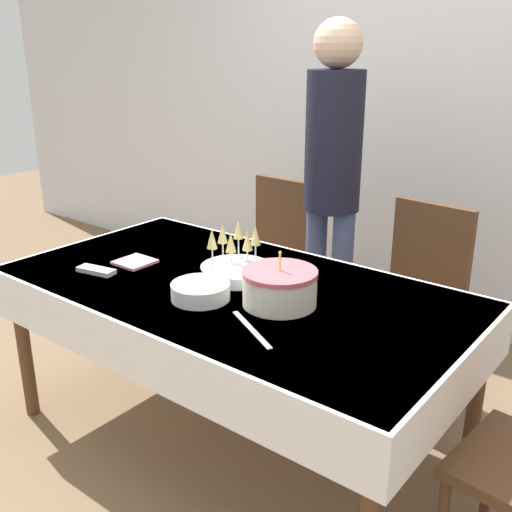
{
  "coord_description": "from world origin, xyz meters",
  "views": [
    {
      "loc": [
        1.45,
        -1.68,
        1.64
      ],
      "look_at": [
        0.07,
        0.06,
        0.85
      ],
      "focal_mm": 42.0,
      "sensor_mm": 36.0,
      "label": 1
    }
  ],
  "objects_px": {
    "dining_chair_far_right": "(416,296)",
    "person_standing": "(333,166)",
    "dining_chair_far_left": "(273,259)",
    "champagne_tray": "(235,248)",
    "plate_stack_main": "(201,291)",
    "birthday_cake": "(280,287)",
    "plate_stack_dessert": "(236,276)"
  },
  "relations": [
    {
      "from": "plate_stack_main",
      "to": "champagne_tray",
      "type": "bearing_deg",
      "value": 109.28
    },
    {
      "from": "dining_chair_far_right",
      "to": "person_standing",
      "type": "bearing_deg",
      "value": 177.82
    },
    {
      "from": "birthday_cake",
      "to": "champagne_tray",
      "type": "bearing_deg",
      "value": 152.38
    },
    {
      "from": "dining_chair_far_left",
      "to": "dining_chair_far_right",
      "type": "bearing_deg",
      "value": -0.03
    },
    {
      "from": "dining_chair_far_left",
      "to": "plate_stack_main",
      "type": "xyz_separation_m",
      "value": [
        0.42,
        -1.01,
        0.25
      ]
    },
    {
      "from": "person_standing",
      "to": "dining_chair_far_right",
      "type": "bearing_deg",
      "value": -2.18
    },
    {
      "from": "dining_chair_far_right",
      "to": "plate_stack_dessert",
      "type": "height_order",
      "value": "dining_chair_far_right"
    },
    {
      "from": "dining_chair_far_right",
      "to": "person_standing",
      "type": "distance_m",
      "value": 0.75
    },
    {
      "from": "dining_chair_far_right",
      "to": "champagne_tray",
      "type": "distance_m",
      "value": 0.92
    },
    {
      "from": "dining_chair_far_left",
      "to": "birthday_cake",
      "type": "relative_size",
      "value": 3.39
    },
    {
      "from": "dining_chair_far_left",
      "to": "birthday_cake",
      "type": "height_order",
      "value": "dining_chair_far_left"
    },
    {
      "from": "dining_chair_far_left",
      "to": "dining_chair_far_right",
      "type": "xyz_separation_m",
      "value": [
        0.84,
        -0.0,
        0.0
      ]
    },
    {
      "from": "birthday_cake",
      "to": "plate_stack_dessert",
      "type": "relative_size",
      "value": 1.5
    },
    {
      "from": "birthday_cake",
      "to": "champagne_tray",
      "type": "relative_size",
      "value": 0.91
    },
    {
      "from": "dining_chair_far_right",
      "to": "plate_stack_dessert",
      "type": "bearing_deg",
      "value": -118.38
    },
    {
      "from": "birthday_cake",
      "to": "plate_stack_dessert",
      "type": "distance_m",
      "value": 0.28
    },
    {
      "from": "dining_chair_far_left",
      "to": "plate_stack_dessert",
      "type": "relative_size",
      "value": 5.08
    },
    {
      "from": "birthday_cake",
      "to": "plate_stack_main",
      "type": "distance_m",
      "value": 0.3
    },
    {
      "from": "dining_chair_far_right",
      "to": "plate_stack_main",
      "type": "height_order",
      "value": "dining_chair_far_right"
    },
    {
      "from": "dining_chair_far_left",
      "to": "champagne_tray",
      "type": "bearing_deg",
      "value": -66.11
    },
    {
      "from": "plate_stack_dessert",
      "to": "person_standing",
      "type": "height_order",
      "value": "person_standing"
    },
    {
      "from": "dining_chair_far_right",
      "to": "plate_stack_main",
      "type": "distance_m",
      "value": 1.13
    },
    {
      "from": "birthday_cake",
      "to": "plate_stack_main",
      "type": "xyz_separation_m",
      "value": [
        -0.26,
        -0.14,
        -0.04
      ]
    },
    {
      "from": "plate_stack_dessert",
      "to": "champagne_tray",
      "type": "bearing_deg",
      "value": 131.67
    },
    {
      "from": "dining_chair_far_right",
      "to": "person_standing",
      "type": "xyz_separation_m",
      "value": [
        -0.5,
        0.02,
        0.56
      ]
    },
    {
      "from": "birthday_cake",
      "to": "plate_stack_main",
      "type": "relative_size",
      "value": 1.25
    },
    {
      "from": "birthday_cake",
      "to": "plate_stack_main",
      "type": "height_order",
      "value": "birthday_cake"
    },
    {
      "from": "champagne_tray",
      "to": "dining_chair_far_right",
      "type": "bearing_deg",
      "value": 50.78
    },
    {
      "from": "champagne_tray",
      "to": "plate_stack_main",
      "type": "xyz_separation_m",
      "value": [
        0.12,
        -0.34,
        -0.05
      ]
    },
    {
      "from": "plate_stack_main",
      "to": "plate_stack_dessert",
      "type": "xyz_separation_m",
      "value": [
        -0.01,
        0.21,
        -0.01
      ]
    },
    {
      "from": "dining_chair_far_right",
      "to": "person_standing",
      "type": "relative_size",
      "value": 0.54
    },
    {
      "from": "plate_stack_main",
      "to": "dining_chair_far_right",
      "type": "bearing_deg",
      "value": 67.15
    }
  ]
}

